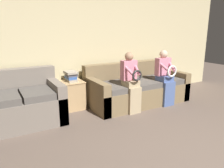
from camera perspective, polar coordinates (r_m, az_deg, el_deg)
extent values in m
cube|color=#C6B789|center=(4.85, -3.49, 10.60)|extent=(7.05, 0.06, 2.55)
cube|color=brown|center=(4.82, 6.68, -2.49)|extent=(2.18, 0.98, 0.40)
cube|color=brown|center=(5.03, 4.19, 3.25)|extent=(2.18, 0.20, 0.44)
cube|color=brown|center=(4.29, -4.25, -3.02)|extent=(0.16, 0.98, 0.63)
cube|color=brown|center=(5.43, 15.35, 0.23)|extent=(0.16, 0.98, 0.63)
cube|color=#514C47|center=(4.34, 0.94, -0.77)|extent=(0.58, 0.74, 0.11)
cube|color=#514C47|center=(4.67, 7.50, 0.22)|extent=(0.58, 0.74, 0.11)
cube|color=#514C47|center=(5.06, 13.11, 1.06)|extent=(0.58, 0.74, 0.11)
cube|color=#70665B|center=(4.03, -22.67, -6.48)|extent=(1.37, 0.92, 0.47)
cube|color=#70665B|center=(4.25, -23.89, 0.80)|extent=(1.37, 0.20, 0.44)
cube|color=#70665B|center=(4.10, -14.44, -3.85)|extent=(0.16, 0.92, 0.68)
cube|color=#514C47|center=(3.83, -26.76, -3.42)|extent=(0.49, 0.68, 0.11)
cube|color=#514C47|center=(3.88, -19.06, -2.43)|extent=(0.49, 0.68, 0.11)
cube|color=tan|center=(4.18, 5.87, -4.32)|extent=(0.26, 0.10, 0.51)
cube|color=tan|center=(4.20, 4.87, 0.24)|extent=(0.26, 0.28, 0.11)
cube|color=#D17A8E|center=(4.21, 4.40, 3.65)|extent=(0.30, 0.14, 0.38)
sphere|color=#A37A5B|center=(4.17, 4.47, 7.19)|extent=(0.16, 0.16, 0.16)
torus|color=black|center=(4.00, 6.55, 2.22)|extent=(0.21, 0.04, 0.21)
cylinder|color=#D17A8E|center=(4.04, 4.39, 3.62)|extent=(0.12, 0.31, 0.21)
cylinder|color=#D17A8E|center=(4.15, 6.52, 3.84)|extent=(0.12, 0.31, 0.21)
cube|color=#475B8E|center=(4.72, 14.49, -2.54)|extent=(0.28, 0.10, 0.51)
cube|color=#475B8E|center=(4.74, 13.56, 1.50)|extent=(0.28, 0.28, 0.11)
cube|color=#D17A8E|center=(4.74, 13.15, 4.47)|extent=(0.33, 0.14, 0.37)
sphere|color=#DBB293|center=(4.70, 13.33, 7.60)|extent=(0.17, 0.17, 0.17)
torus|color=white|center=(4.56, 15.40, 3.25)|extent=(0.24, 0.04, 0.24)
cylinder|color=#D17A8E|center=(4.57, 13.33, 4.45)|extent=(0.12, 0.31, 0.21)
cylinder|color=#D17A8E|center=(4.71, 15.23, 4.63)|extent=(0.12, 0.31, 0.21)
cube|color=tan|center=(4.48, -10.43, -2.83)|extent=(0.43, 0.45, 0.57)
cube|color=tan|center=(4.41, -10.59, 0.61)|extent=(0.45, 0.47, 0.02)
cube|color=gray|center=(4.40, -10.65, 1.04)|extent=(0.17, 0.30, 0.05)
cube|color=#33569E|center=(4.39, -10.74, 1.67)|extent=(0.17, 0.28, 0.05)
cube|color=#4C4C56|center=(4.39, -10.64, 2.37)|extent=(0.19, 0.24, 0.05)
cube|color=gray|center=(4.38, -10.74, 2.98)|extent=(0.22, 0.28, 0.04)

